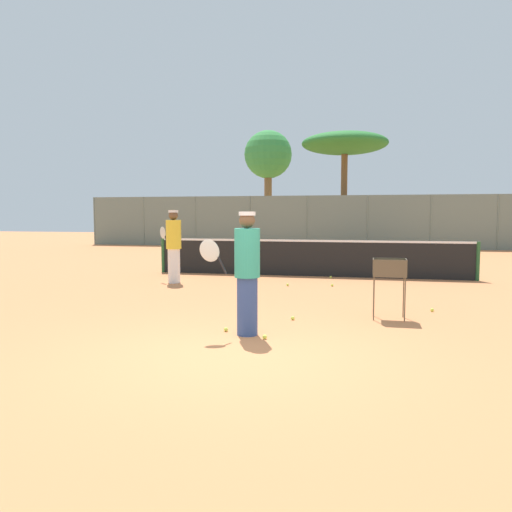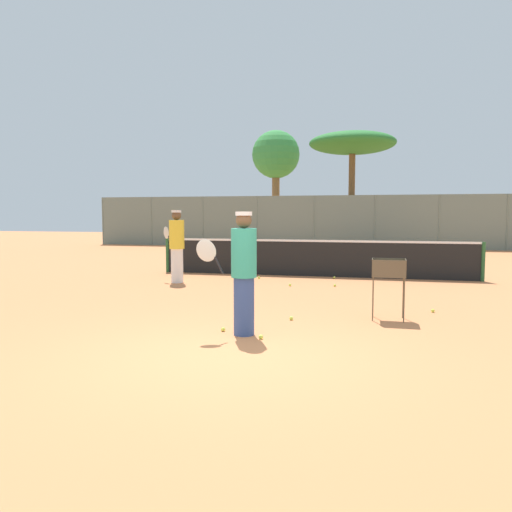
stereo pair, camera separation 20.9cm
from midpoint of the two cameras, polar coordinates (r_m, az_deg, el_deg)
The scene contains 16 objects.
ground_plane at distance 6.57m, azimuth -2.16°, elevation -11.19°, with size 80.00×80.00×0.00m, color #D37F4C.
tennis_net at distance 14.66m, azimuth 6.98°, elevation -0.16°, with size 9.29×0.10×1.07m.
back_fence at distance 27.29m, azimuth 10.24°, elevation 3.88°, with size 29.02×0.08×2.84m.
tree_1 at distance 30.14m, azimuth 11.16°, elevation 12.40°, with size 5.00×5.00×6.56m.
tree_2 at distance 33.51m, azimuth 2.47°, elevation 11.31°, with size 3.14×3.14×7.32m.
player_white_outfit at distance 7.43m, azimuth -0.65°, elevation -1.78°, with size 0.91×0.44×1.85m.
player_red_cap at distance 13.34m, azimuth -8.61°, elevation 1.22°, with size 0.82×0.67×1.92m.
ball_cart at distance 8.88m, azimuth 15.65°, elevation -1.90°, with size 0.56×0.41×1.05m.
tennis_ball_0 at distance 12.65m, azimuth 4.39°, elevation -3.31°, with size 0.07×0.07×0.07m, color #D1E54C.
tennis_ball_1 at distance 12.70m, azimuth 9.47°, elevation -3.33°, with size 0.07×0.07×0.07m, color #D1E54C.
tennis_ball_2 at distance 8.64m, azimuth 4.75°, elevation -7.10°, with size 0.07×0.07×0.07m, color #D1E54C.
tennis_ball_3 at distance 14.06m, azimuth 0.77°, elevation -2.48°, with size 0.07×0.07×0.07m, color #D1E54C.
tennis_ball_4 at distance 9.86m, azimuth 20.14°, elevation -5.89°, with size 0.07×0.07×0.07m, color #D1E54C.
tennis_ball_5 at distance 7.81m, azimuth -3.01°, elevation -8.36°, with size 0.07×0.07×0.07m, color #D1E54C.
tennis_ball_6 at distance 7.33m, azimuth 1.39°, elevation -9.23°, with size 0.07×0.07×0.07m, color #D1E54C.
tennis_ball_7 at distance 14.29m, azimuth 9.36°, elevation -2.43°, with size 0.07×0.07×0.07m, color #D1E54C.
Camera 2 is at (1.86, -6.05, 1.81)m, focal length 35.00 mm.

